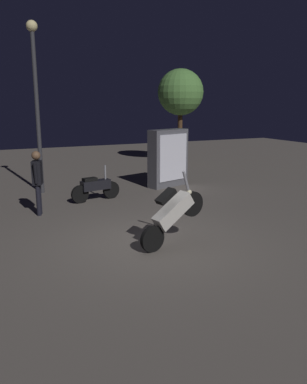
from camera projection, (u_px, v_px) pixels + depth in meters
name	position (u px, v px, depth m)	size (l,w,h in m)	color
ground_plane	(151.00, 243.00, 8.71)	(40.00, 40.00, 0.00)	#605951
motorcycle_white_foreground	(173.00, 213.00, 8.33)	(1.64, 0.50, 1.63)	black
motorcycle_black_parked_left	(96.00, 187.00, 12.34)	(1.65, 0.47, 1.11)	black
person_rider_beside	(37.00, 177.00, 10.64)	(0.34, 0.66, 1.78)	black
streetlamp_near	(36.00, 88.00, 12.75)	(0.36, 0.36, 5.59)	#38383D
tree_left_bg	(180.00, 93.00, 19.49)	(2.29, 2.29, 4.70)	#4C331E
kiosk_billboard	(168.00, 158.00, 14.38)	(1.68, 0.96, 2.10)	#595960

